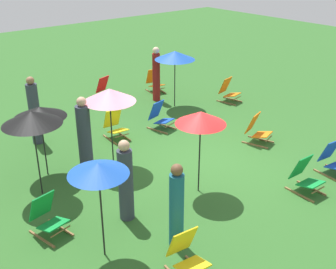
% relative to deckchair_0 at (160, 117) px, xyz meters
% --- Properties ---
extents(ground_plane, '(40.00, 40.00, 0.00)m').
position_rel_deckchair_0_xyz_m(ground_plane, '(-0.81, -2.54, -0.37)').
color(ground_plane, '#2D6026').
extents(deckchair_0, '(0.64, 0.85, 0.83)m').
position_rel_deckchair_0_xyz_m(deckchair_0, '(0.00, 0.00, 0.00)').
color(deckchair_0, olive).
rests_on(deckchair_0, ground).
extents(deckchair_1, '(0.68, 0.87, 0.83)m').
position_rel_deckchair_0_xyz_m(deckchair_1, '(0.11, 3.13, 0.00)').
color(deckchair_1, olive).
rests_on(deckchair_1, ground).
extents(deckchair_2, '(0.62, 0.84, 0.83)m').
position_rel_deckchair_0_xyz_m(deckchair_2, '(-4.72, -2.53, 0.00)').
color(deckchair_2, olive).
rests_on(deckchair_2, ground).
extents(deckchair_3, '(0.50, 0.78, 0.83)m').
position_rel_deckchair_0_xyz_m(deckchair_3, '(0.27, -4.74, 0.00)').
color(deckchair_3, olive).
rests_on(deckchair_3, ground).
extents(deckchair_4, '(0.68, 0.87, 0.83)m').
position_rel_deckchair_0_xyz_m(deckchair_4, '(1.43, -2.44, 0.00)').
color(deckchair_4, olive).
rests_on(deckchair_4, ground).
extents(deckchair_5, '(0.56, 0.81, 0.83)m').
position_rel_deckchair_0_xyz_m(deckchair_5, '(1.46, -4.70, 0.00)').
color(deckchair_5, olive).
rests_on(deckchair_5, ground).
extents(deckchair_7, '(0.61, 0.83, 0.83)m').
position_rel_deckchair_0_xyz_m(deckchair_7, '(1.99, 2.78, 0.00)').
color(deckchair_7, olive).
rests_on(deckchair_7, ground).
extents(deckchair_8, '(0.53, 0.79, 0.83)m').
position_rel_deckchair_0_xyz_m(deckchair_8, '(-1.38, 0.28, 0.00)').
color(deckchair_8, olive).
rests_on(deckchair_8, ground).
extents(deckchair_9, '(0.55, 0.81, 0.83)m').
position_rel_deckchair_0_xyz_m(deckchair_9, '(-3.44, -4.99, 0.00)').
color(deckchair_9, olive).
rests_on(deckchair_9, ground).
extents(deckchair_10, '(0.62, 0.84, 0.83)m').
position_rel_deckchair_0_xyz_m(deckchair_10, '(3.28, 0.32, 0.00)').
color(deckchair_10, olive).
rests_on(deckchair_10, ground).
extents(umbrella_0, '(1.01, 1.01, 1.83)m').
position_rel_deckchair_0_xyz_m(umbrella_0, '(-4.24, -3.72, 1.36)').
color(umbrella_0, black).
rests_on(umbrella_0, ground).
extents(umbrella_1, '(1.18, 1.18, 1.71)m').
position_rel_deckchair_0_xyz_m(umbrella_1, '(-3.76, -0.41, 1.21)').
color(umbrella_1, black).
rests_on(umbrella_1, ground).
extents(umbrella_2, '(1.30, 1.30, 1.87)m').
position_rel_deckchair_0_xyz_m(umbrella_2, '(1.54, 1.14, 1.36)').
color(umbrella_2, black).
rests_on(umbrella_2, ground).
extents(umbrella_3, '(1.23, 1.23, 1.94)m').
position_rel_deckchair_0_xyz_m(umbrella_3, '(-4.23, -1.13, 1.43)').
color(umbrella_3, black).
rests_on(umbrella_3, ground).
extents(umbrella_4, '(1.23, 1.23, 1.99)m').
position_rel_deckchair_0_xyz_m(umbrella_4, '(-2.31, -1.04, 1.46)').
color(umbrella_4, black).
rests_on(umbrella_4, ground).
extents(umbrella_5, '(1.07, 1.07, 1.89)m').
position_rel_deckchair_0_xyz_m(umbrella_5, '(-1.51, -3.23, 1.38)').
color(umbrella_5, black).
rests_on(umbrella_5, ground).
extents(person_0, '(0.37, 0.37, 1.88)m').
position_rel_deckchair_0_xyz_m(person_0, '(-3.18, 1.39, 0.52)').
color(person_0, '#333847').
rests_on(person_0, ground).
extents(person_1, '(0.42, 0.42, 1.91)m').
position_rel_deckchair_0_xyz_m(person_1, '(-2.98, -0.93, 0.53)').
color(person_1, '#333847').
rests_on(person_1, ground).
extents(person_2, '(0.42, 0.42, 1.71)m').
position_rel_deckchair_0_xyz_m(person_2, '(-3.30, -3.06, 0.45)').
color(person_2, '#333847').
rests_on(person_2, ground).
extents(person_3, '(0.28, 0.28, 1.86)m').
position_rel_deckchair_0_xyz_m(person_3, '(1.45, 2.00, 0.54)').
color(person_3, maroon).
rests_on(person_3, ground).
extents(person_4, '(0.28, 0.28, 1.65)m').
position_rel_deckchair_0_xyz_m(person_4, '(-3.08, -4.31, 0.43)').
color(person_4, '#195972').
rests_on(person_4, ground).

